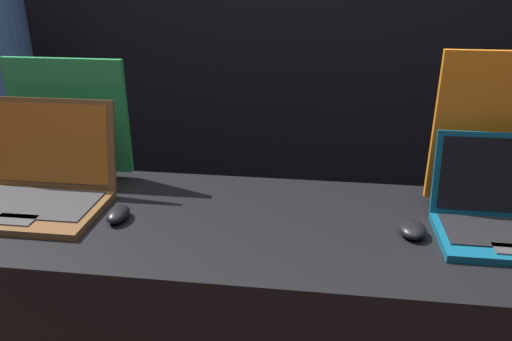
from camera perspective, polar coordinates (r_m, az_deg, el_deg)
wall_back at (r=2.36m, az=3.64°, el=18.48°), size 8.00×0.05×2.80m
laptop_front at (r=1.57m, az=-23.41°, el=-1.30°), size 0.39×0.33×0.29m
mouse_front at (r=1.42m, az=-15.48°, el=-4.83°), size 0.06×0.09×0.04m
promo_stand_front at (r=1.70m, az=-20.50°, el=5.20°), size 0.39×0.07×0.39m
laptop_back at (r=1.43m, az=26.13°, el=-4.39°), size 0.32×0.27×0.24m
mouse_back at (r=1.36m, az=17.43°, el=-6.40°), size 0.07×0.09×0.04m
promo_stand_back at (r=1.51m, az=25.44°, el=3.50°), size 0.32×0.07×0.44m
person_bystander at (r=2.32m, az=-26.94°, el=3.62°), size 0.33×0.33×1.75m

